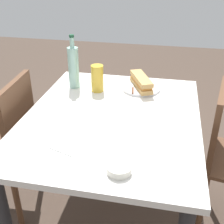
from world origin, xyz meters
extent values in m
plane|color=#47382D|center=(0.00, 0.00, 0.00)|extent=(8.00, 8.00, 0.00)
cube|color=silver|center=(0.00, 0.00, 0.73)|extent=(1.11, 0.88, 0.03)
cylinder|color=#262628|center=(0.49, -0.38, 0.36)|extent=(0.06, 0.06, 0.71)
cylinder|color=#262628|center=(0.49, 0.38, 0.36)|extent=(0.06, 0.06, 0.71)
cube|color=brown|center=(0.01, 0.54, 0.68)|extent=(0.38, 0.05, 0.40)
cylinder|color=brown|center=(0.19, 0.55, 0.23)|extent=(0.04, 0.04, 0.46)
cylinder|color=brown|center=(-0.17, 0.53, 0.23)|extent=(0.04, 0.04, 0.46)
cube|color=brown|center=(0.14, -0.54, 0.68)|extent=(0.38, 0.10, 0.40)
cylinder|color=brown|center=(-0.04, -0.51, 0.23)|extent=(0.04, 0.04, 0.46)
cylinder|color=brown|center=(0.32, -0.58, 0.23)|extent=(0.04, 0.04, 0.46)
cylinder|color=white|center=(0.36, -0.11, 0.75)|extent=(0.23, 0.23, 0.01)
cube|color=tan|center=(0.36, -0.11, 0.77)|extent=(0.26, 0.16, 0.02)
cube|color=#CC8438|center=(0.36, -0.11, 0.79)|extent=(0.23, 0.15, 0.02)
cube|color=tan|center=(0.36, -0.11, 0.81)|extent=(0.26, 0.16, 0.02)
cube|color=silver|center=(0.37, -0.05, 0.76)|extent=(0.10, 0.02, 0.00)
cube|color=#59331E|center=(0.28, -0.07, 0.76)|extent=(0.08, 0.02, 0.01)
cylinder|color=#99C6B7|center=(0.31, 0.30, 0.87)|extent=(0.06, 0.06, 0.25)
cylinder|color=#99C6B7|center=(0.31, 0.30, 1.02)|extent=(0.03, 0.03, 0.06)
cylinder|color=#19472D|center=(0.31, 0.30, 1.06)|extent=(0.03, 0.03, 0.02)
cylinder|color=gold|center=(0.28, 0.15, 0.82)|extent=(0.07, 0.07, 0.16)
cylinder|color=silver|center=(-0.43, -0.12, 0.76)|extent=(0.09, 0.09, 0.03)
cube|color=white|center=(-0.28, 0.14, 0.74)|extent=(0.18, 0.18, 0.00)
camera|label=1|loc=(-1.29, -0.26, 1.48)|focal=47.32mm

